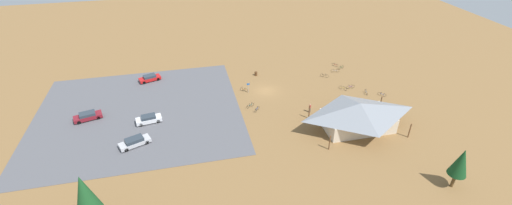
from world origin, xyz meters
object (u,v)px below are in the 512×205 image
bicycle_blue_edge_south (382,94)px  bicycle_teal_near_sign (250,105)px  visitor_crossing_yard (310,108)px  bicycle_white_lone_east (366,92)px  bicycle_black_yard_front (324,76)px  bike_pavilion (359,114)px  lot_sign (248,86)px  bicycle_red_lone_west (335,65)px  bicycle_orange_by_bin (244,90)px  pine_far_west (461,162)px  car_silver_front_row (135,142)px  car_maroon_mid_lot (88,116)px  bicycle_yellow_yard_center (343,88)px  car_white_second_row (149,119)px  trash_bin (256,74)px  bicycle_green_yard_left (341,67)px  bicycle_purple_trailside (351,87)px  car_red_near_entry (150,78)px  bicycle_blue_mid_cluster (257,109)px  pine_far_east (85,195)px  bicycle_silver_back_row (335,71)px

bicycle_blue_edge_south → bicycle_teal_near_sign: bicycle_teal_near_sign is taller
visitor_crossing_yard → bicycle_white_lone_east: bearing=-164.1°
bicycle_black_yard_front → bike_pavilion: bearing=84.1°
lot_sign → bicycle_red_lone_west: lot_sign is taller
bike_pavilion → bicycle_orange_by_bin: 23.33m
pine_far_west → car_silver_front_row: 46.80m
car_maroon_mid_lot → car_silver_front_row: size_ratio=0.97×
bicycle_yellow_yard_center → car_white_second_row: 38.07m
trash_bin → bicycle_teal_near_sign: bearing=72.3°
bicycle_orange_by_bin → car_white_second_row: bearing=21.3°
bicycle_green_yard_left → bicycle_blue_edge_south: bearing=101.4°
bicycle_green_yard_left → bicycle_orange_by_bin: size_ratio=1.16×
bicycle_green_yard_left → car_maroon_mid_lot: (52.21, 8.86, 0.36)m
bicycle_white_lone_east → bicycle_purple_trailside: bearing=-52.6°
bike_pavilion → bicycle_orange_by_bin: bike_pavilion is taller
car_white_second_row → car_red_near_entry: (0.32, -15.92, -0.02)m
lot_sign → bicycle_orange_by_bin: 1.47m
bicycle_green_yard_left → car_silver_front_row: 47.36m
bike_pavilion → bicycle_purple_trailside: 13.99m
trash_bin → bicycle_yellow_yard_center: (-15.76, 10.16, -0.09)m
bicycle_purple_trailside → bicycle_black_yard_front: size_ratio=1.15×
pine_far_west → trash_bin: bearing=-64.3°
bicycle_green_yard_left → lot_sign: bearing=14.4°
lot_sign → bicycle_green_yard_left: size_ratio=1.37×
bicycle_white_lone_east → bicycle_black_yard_front: bearing=-58.3°
bicycle_blue_mid_cluster → pine_far_west: bearing=131.4°
lot_sign → bicycle_purple_trailside: lot_sign is taller
pine_far_east → bicycle_teal_near_sign: 32.80m
bicycle_purple_trailside → car_maroon_mid_lot: bearing=-0.1°
bicycle_purple_trailside → bicycle_black_yard_front: 6.76m
pine_far_east → bicycle_purple_trailside: 51.64m
bicycle_orange_by_bin → car_red_near_entry: (18.57, -8.82, 0.36)m
trash_bin → car_white_second_row: bearing=31.1°
lot_sign → bicycle_blue_edge_south: bearing=164.1°
lot_sign → bicycle_silver_back_row: 21.27m
bicycle_orange_by_bin → bicycle_teal_near_sign: bearing=89.5°
bicycle_red_lone_west → car_white_second_row: bearing=18.6°
pine_far_east → visitor_crossing_yard: bearing=-151.9°
bicycle_black_yard_front → car_white_second_row: (36.43, 9.24, 0.34)m
bicycle_silver_back_row → bicycle_blue_mid_cluster: bearing=29.4°
pine_far_east → bicycle_purple_trailside: size_ratio=4.71×
bicycle_white_lone_east → car_red_near_entry: bearing=-20.0°
bicycle_yellow_yard_center → car_white_second_row: (37.93, 3.23, 0.38)m
bicycle_red_lone_west → visitor_crossing_yard: visitor_crossing_yard is taller
car_white_second_row → car_maroon_mid_lot: car_white_second_row is taller
pine_far_east → car_red_near_entry: pine_far_east is taller
bicycle_silver_back_row → car_white_second_row: bearing=15.4°
lot_sign → bicycle_green_yard_left: bearing=-165.6°
bicycle_orange_by_bin → car_white_second_row: size_ratio=0.31×
bicycle_purple_trailside → car_red_near_entry: (40.01, -12.60, 0.33)m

